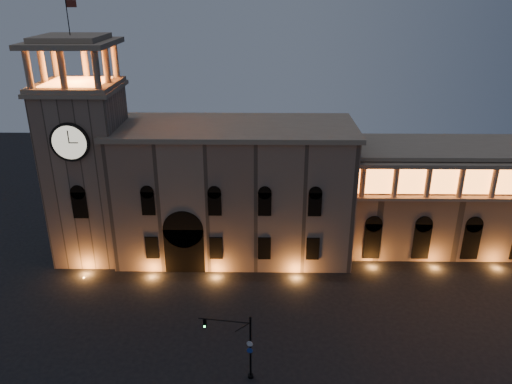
% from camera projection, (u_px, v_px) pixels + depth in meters
% --- Properties ---
extents(ground, '(160.00, 160.00, 0.00)m').
position_uv_depth(ground, '(244.00, 360.00, 48.51)').
color(ground, black).
rests_on(ground, ground).
extents(government_building, '(30.80, 12.80, 17.60)m').
position_uv_depth(government_building, '(234.00, 191.00, 65.42)').
color(government_building, '#846956').
rests_on(government_building, ground).
extents(clock_tower, '(9.80, 9.80, 32.40)m').
position_uv_depth(clock_tower, '(88.00, 166.00, 63.35)').
color(clock_tower, '#846956').
rests_on(clock_tower, ground).
extents(colonnade_wing, '(40.60, 11.50, 14.50)m').
position_uv_depth(colonnade_wing, '(486.00, 196.00, 67.37)').
color(colonnade_wing, '#7F6451').
rests_on(colonnade_wing, ground).
extents(traffic_light, '(4.94, 0.98, 6.82)m').
position_uv_depth(traffic_light, '(241.00, 345.00, 45.08)').
color(traffic_light, black).
rests_on(traffic_light, ground).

